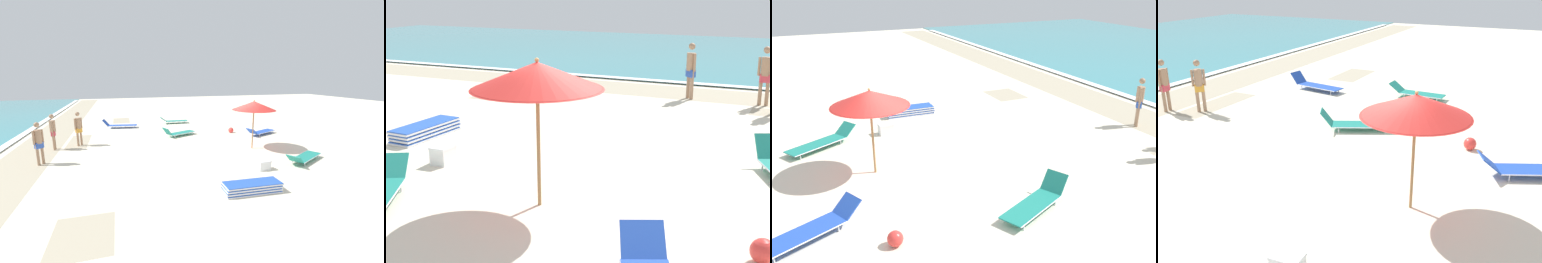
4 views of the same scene
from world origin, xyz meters
TOP-DOWN VIEW (x-y plane):
  - ground_plane at (0.00, 0.01)m, footprint 60.00×60.00m
  - ocean_water at (0.00, 20.44)m, footprint 60.00×19.24m
  - beach_umbrella at (-0.76, -1.00)m, footprint 2.10×2.10m
  - lounger_stack at (-5.19, 1.46)m, footprint 0.68×1.89m
  - beachgoer_wading_adult at (-0.54, 8.48)m, footprint 0.35×0.34m
  - beachgoer_strolling_adult at (1.68, 8.43)m, footprint 0.45×0.27m
  - beach_ball at (2.77, -1.46)m, footprint 0.34×0.34m
  - cooler_box at (-3.56, 0.06)m, footprint 0.38×0.52m

SIDE VIEW (x-z plane):
  - ground_plane at x=0.00m, z-range -0.16..0.00m
  - ocean_water at x=0.00m, z-range 0.00..0.06m
  - lounger_stack at x=-5.19m, z-range 0.00..0.32m
  - beach_ball at x=2.77m, z-range 0.00..0.34m
  - cooler_box at x=-3.56m, z-range 0.00..0.37m
  - beachgoer_wading_adult at x=-0.54m, z-range 0.12..1.88m
  - beachgoer_strolling_adult at x=1.68m, z-range 0.12..1.88m
  - beach_umbrella at x=-0.76m, z-range 0.92..3.34m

